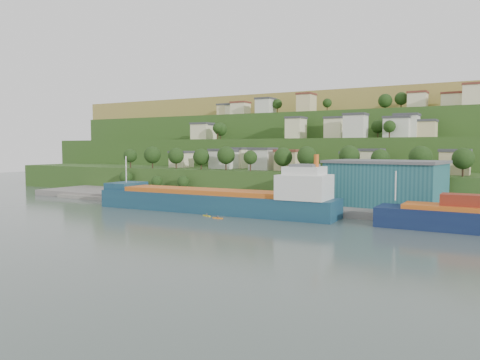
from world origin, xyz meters
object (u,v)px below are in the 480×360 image
Objects in this scene: cargo_ship_near at (219,202)px; kayak_orange at (218,218)px; caravan at (119,191)px; warehouse at (385,183)px.

cargo_ship_near is 25.11× the size of kayak_orange.
cargo_ship_near reaches higher than caravan.
cargo_ship_near is 13.09× the size of caravan.
caravan is at bearing 156.12° from kayak_orange.
caravan is 1.92× the size of kayak_orange.
warehouse is 93.74m from caravan.
cargo_ship_near reaches higher than warehouse.
warehouse is (41.01, 22.70, 5.44)m from cargo_ship_near.
warehouse is 11.32× the size of kayak_orange.
warehouse is at bearing 27.32° from cargo_ship_near.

